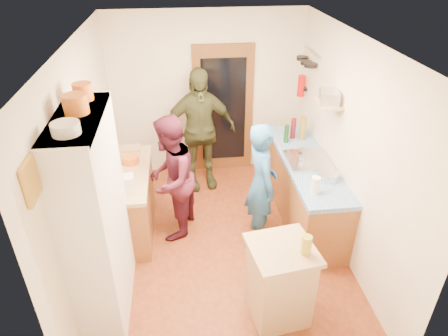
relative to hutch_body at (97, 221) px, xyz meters
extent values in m
cube|color=brown|center=(1.30, 0.80, -1.11)|extent=(3.00, 4.00, 0.02)
cube|color=silver|center=(1.30, 0.80, 1.51)|extent=(3.00, 4.00, 0.02)
cube|color=silver|center=(1.30, 2.81, 0.20)|extent=(3.00, 0.02, 2.60)
cube|color=silver|center=(1.30, -1.21, 0.20)|extent=(3.00, 0.02, 2.60)
cube|color=silver|center=(-0.21, 0.80, 0.20)|extent=(0.02, 4.00, 2.60)
cube|color=silver|center=(2.81, 0.80, 0.20)|extent=(0.02, 4.00, 2.60)
cube|color=brown|center=(1.55, 2.77, -0.05)|extent=(0.95, 0.06, 2.10)
cube|color=black|center=(1.55, 2.74, -0.05)|extent=(0.70, 0.02, 1.70)
cube|color=white|center=(0.00, 0.00, 0.00)|extent=(0.40, 1.20, 2.20)
cube|color=white|center=(0.00, 0.00, 1.08)|extent=(0.40, 1.14, 0.04)
cylinder|color=white|center=(0.00, -0.34, 1.15)|extent=(0.22, 0.22, 0.09)
cylinder|color=orange|center=(0.00, 0.06, 1.18)|extent=(0.21, 0.21, 0.16)
cylinder|color=orange|center=(0.00, 0.38, 1.18)|extent=(0.17, 0.17, 0.15)
cube|color=#945827|center=(0.10, 1.25, -0.68)|extent=(0.60, 1.40, 0.85)
cube|color=tan|center=(0.10, 1.25, -0.23)|extent=(0.64, 1.44, 0.05)
cube|color=white|center=(0.15, 0.83, -0.11)|extent=(0.26, 0.18, 0.18)
cylinder|color=white|center=(0.05, 1.08, -0.12)|extent=(0.18, 0.18, 0.16)
cylinder|color=orange|center=(0.18, 1.48, -0.15)|extent=(0.23, 0.23, 0.10)
cube|color=tan|center=(0.12, 1.87, -0.19)|extent=(0.30, 0.22, 0.02)
cube|color=#945827|center=(2.50, 1.30, -0.68)|extent=(0.60, 2.20, 0.84)
cube|color=#0249AD|center=(2.50, 1.30, -0.23)|extent=(0.62, 2.22, 0.06)
cube|color=silver|center=(2.50, 1.25, -0.18)|extent=(0.55, 0.58, 0.04)
cylinder|color=silver|center=(2.45, 1.27, -0.10)|extent=(0.18, 0.18, 0.12)
cylinder|color=#143F14|center=(2.35, 1.83, -0.07)|extent=(0.07, 0.07, 0.26)
cylinder|color=#591419|center=(2.48, 1.96, -0.05)|extent=(0.09, 0.09, 0.30)
cylinder|color=olive|center=(2.61, 1.91, -0.03)|extent=(0.11, 0.11, 0.35)
cylinder|color=white|center=(2.35, 0.51, -0.09)|extent=(0.12, 0.12, 0.22)
cylinder|color=silver|center=(2.60, 0.78, -0.15)|extent=(0.29, 0.29, 0.10)
cube|color=tan|center=(1.76, -0.37, -0.67)|extent=(0.62, 0.62, 0.86)
cube|color=tan|center=(1.76, -0.37, -0.22)|extent=(0.70, 0.70, 0.05)
cube|color=white|center=(1.70, -0.33, -0.21)|extent=(0.39, 0.33, 0.02)
cylinder|color=#AD9E2D|center=(1.95, -0.46, -0.09)|extent=(0.11, 0.11, 0.20)
cylinder|color=silver|center=(2.76, 2.33, 0.95)|extent=(0.02, 0.65, 0.02)
cylinder|color=black|center=(2.70, 2.15, 0.82)|extent=(0.18, 0.18, 0.05)
cylinder|color=black|center=(2.70, 2.35, 0.80)|extent=(0.16, 0.16, 0.05)
cylinder|color=black|center=(2.70, 2.55, 0.81)|extent=(0.17, 0.17, 0.05)
cube|color=tan|center=(2.67, 1.25, 0.60)|extent=(0.26, 0.42, 0.03)
cube|color=silver|center=(2.67, 1.25, 0.69)|extent=(0.28, 0.34, 0.15)
cube|color=black|center=(2.77, 2.50, 0.35)|extent=(0.06, 0.10, 0.04)
cylinder|color=red|center=(2.71, 2.50, 0.40)|extent=(0.11, 0.11, 0.32)
cube|color=gold|center=(-0.18, -0.75, 0.95)|extent=(0.03, 0.25, 0.30)
imported|color=#275B98|center=(1.85, 0.91, -0.29)|extent=(0.45, 0.63, 1.62)
imported|color=#451425|center=(0.73, 1.15, -0.26)|extent=(0.84, 0.96, 1.67)
imported|color=#35381F|center=(1.13, 2.26, -0.15)|extent=(1.17, 0.62, 1.91)
camera|label=1|loc=(0.86, -3.18, 2.41)|focal=32.00mm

